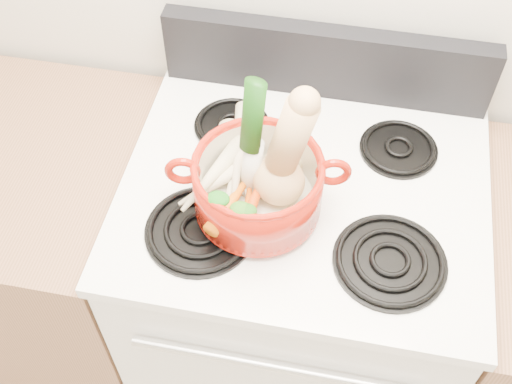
% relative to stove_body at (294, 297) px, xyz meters
% --- Properties ---
extents(stove_body, '(0.76, 0.65, 0.92)m').
position_rel_stove_body_xyz_m(stove_body, '(0.00, 0.00, 0.00)').
color(stove_body, white).
rests_on(stove_body, floor).
extents(cooktop, '(0.78, 0.67, 0.03)m').
position_rel_stove_body_xyz_m(cooktop, '(0.00, 0.00, 0.47)').
color(cooktop, white).
rests_on(cooktop, stove_body).
extents(control_backsplash, '(0.76, 0.05, 0.18)m').
position_rel_stove_body_xyz_m(control_backsplash, '(0.00, 0.30, 0.58)').
color(control_backsplash, black).
rests_on(control_backsplash, cooktop).
extents(oven_handle, '(0.60, 0.02, 0.02)m').
position_rel_stove_body_xyz_m(oven_handle, '(0.00, -0.34, 0.32)').
color(oven_handle, silver).
rests_on(oven_handle, stove_body).
extents(burner_front_left, '(0.22, 0.22, 0.02)m').
position_rel_stove_body_xyz_m(burner_front_left, '(-0.19, -0.16, 0.50)').
color(burner_front_left, black).
rests_on(burner_front_left, cooktop).
extents(burner_front_right, '(0.22, 0.22, 0.02)m').
position_rel_stove_body_xyz_m(burner_front_right, '(0.19, -0.16, 0.50)').
color(burner_front_right, black).
rests_on(burner_front_right, cooktop).
extents(burner_back_left, '(0.17, 0.17, 0.02)m').
position_rel_stove_body_xyz_m(burner_back_left, '(-0.19, 0.14, 0.50)').
color(burner_back_left, black).
rests_on(burner_back_left, cooktop).
extents(burner_back_right, '(0.17, 0.17, 0.02)m').
position_rel_stove_body_xyz_m(burner_back_right, '(0.19, 0.14, 0.50)').
color(burner_back_right, black).
rests_on(burner_back_right, cooktop).
extents(dutch_oven, '(0.30, 0.30, 0.13)m').
position_rel_stove_body_xyz_m(dutch_oven, '(-0.09, -0.08, 0.57)').
color(dutch_oven, '#98160A').
rests_on(dutch_oven, burner_front_left).
extents(pot_handle_left, '(0.07, 0.03, 0.07)m').
position_rel_stove_body_xyz_m(pot_handle_left, '(-0.23, -0.11, 0.61)').
color(pot_handle_left, '#98160A').
rests_on(pot_handle_left, dutch_oven).
extents(pot_handle_right, '(0.07, 0.03, 0.07)m').
position_rel_stove_body_xyz_m(pot_handle_right, '(0.06, -0.06, 0.61)').
color(pot_handle_right, '#98160A').
rests_on(pot_handle_right, dutch_oven).
extents(squash, '(0.19, 0.16, 0.29)m').
position_rel_stove_body_xyz_m(squash, '(-0.05, -0.07, 0.67)').
color(squash, tan).
rests_on(squash, dutch_oven).
extents(leek, '(0.07, 0.10, 0.28)m').
position_rel_stove_body_xyz_m(leek, '(-0.10, -0.06, 0.67)').
color(leek, silver).
rests_on(leek, dutch_oven).
extents(ginger, '(0.09, 0.07, 0.04)m').
position_rel_stove_body_xyz_m(ginger, '(-0.05, 0.00, 0.56)').
color(ginger, tan).
rests_on(ginger, dutch_oven).
extents(parsnip_0, '(0.05, 0.20, 0.06)m').
position_rel_stove_body_xyz_m(parsnip_0, '(-0.14, -0.07, 0.55)').
color(parsnip_0, beige).
rests_on(parsnip_0, dutch_oven).
extents(parsnip_1, '(0.17, 0.16, 0.06)m').
position_rel_stove_body_xyz_m(parsnip_1, '(-0.16, -0.07, 0.56)').
color(parsnip_1, beige).
rests_on(parsnip_1, dutch_oven).
extents(parsnip_2, '(0.11, 0.18, 0.05)m').
position_rel_stove_body_xyz_m(parsnip_2, '(-0.14, -0.02, 0.57)').
color(parsnip_2, beige).
rests_on(parsnip_2, dutch_oven).
extents(parsnip_3, '(0.12, 0.20, 0.06)m').
position_rel_stove_body_xyz_m(parsnip_3, '(-0.18, -0.07, 0.57)').
color(parsnip_3, beige).
rests_on(parsnip_3, dutch_oven).
extents(parsnip_4, '(0.07, 0.23, 0.06)m').
position_rel_stove_body_xyz_m(parsnip_4, '(-0.14, -0.01, 0.58)').
color(parsnip_4, beige).
rests_on(parsnip_4, dutch_oven).
extents(carrot_0, '(0.05, 0.15, 0.04)m').
position_rel_stove_body_xyz_m(carrot_0, '(-0.10, -0.14, 0.55)').
color(carrot_0, '#CE4C0A').
rests_on(carrot_0, dutch_oven).
extents(carrot_1, '(0.08, 0.16, 0.05)m').
position_rel_stove_body_xyz_m(carrot_1, '(-0.13, -0.13, 0.56)').
color(carrot_1, orange).
rests_on(carrot_1, dutch_oven).
extents(carrot_2, '(0.05, 0.17, 0.05)m').
position_rel_stove_body_xyz_m(carrot_2, '(-0.09, -0.12, 0.56)').
color(carrot_2, red).
rests_on(carrot_2, dutch_oven).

